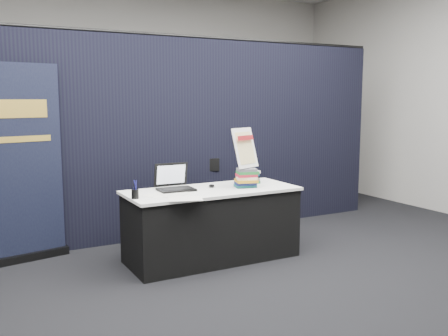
% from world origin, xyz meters
% --- Properties ---
extents(floor, '(8.00, 8.00, 0.00)m').
position_xyz_m(floor, '(0.00, 0.00, 0.00)').
color(floor, black).
rests_on(floor, ground).
extents(wall_back, '(8.00, 0.02, 3.50)m').
position_xyz_m(wall_back, '(0.00, 4.00, 1.75)').
color(wall_back, '#A9A6A0').
rests_on(wall_back, floor).
extents(drape_partition, '(6.00, 0.08, 2.40)m').
position_xyz_m(drape_partition, '(0.00, 1.60, 1.20)').
color(drape_partition, black).
rests_on(drape_partition, floor).
extents(display_table, '(1.80, 0.75, 0.75)m').
position_xyz_m(display_table, '(0.00, 0.55, 0.38)').
color(display_table, black).
rests_on(display_table, floor).
extents(laptop, '(0.37, 0.30, 0.27)m').
position_xyz_m(laptop, '(-0.36, 0.69, 0.81)').
color(laptop, black).
rests_on(laptop, display_table).
extents(mouse, '(0.09, 0.11, 0.03)m').
position_xyz_m(mouse, '(0.05, 0.65, 0.77)').
color(mouse, black).
rests_on(mouse, display_table).
extents(brochure_left, '(0.33, 0.29, 0.00)m').
position_xyz_m(brochure_left, '(-0.60, 0.51, 0.75)').
color(brochure_left, white).
rests_on(brochure_left, display_table).
extents(brochure_mid, '(0.37, 0.31, 0.00)m').
position_xyz_m(brochure_mid, '(-0.45, 0.22, 0.75)').
color(brochure_mid, white).
rests_on(brochure_mid, display_table).
extents(brochure_right, '(0.39, 0.34, 0.00)m').
position_xyz_m(brochure_right, '(-0.46, 0.47, 0.75)').
color(brochure_right, white).
rests_on(brochure_right, display_table).
extents(pen_cup, '(0.09, 0.09, 0.09)m').
position_xyz_m(pen_cup, '(-0.86, 0.45, 0.79)').
color(pen_cup, black).
rests_on(pen_cup, display_table).
extents(book_stack_tall, '(0.25, 0.22, 0.20)m').
position_xyz_m(book_stack_tall, '(0.37, 0.47, 0.85)').
color(book_stack_tall, '#155152').
rests_on(book_stack_tall, display_table).
extents(book_stack_short, '(0.22, 0.18, 0.14)m').
position_xyz_m(book_stack_short, '(0.53, 0.67, 0.82)').
color(book_stack_short, '#1E712D').
rests_on(book_stack_short, display_table).
extents(info_sign, '(0.34, 0.23, 0.44)m').
position_xyz_m(info_sign, '(0.37, 0.50, 1.16)').
color(info_sign, black).
rests_on(info_sign, book_stack_tall).
extents(pullup_banner, '(0.87, 0.26, 2.04)m').
position_xyz_m(pullup_banner, '(-1.73, 1.42, 0.91)').
color(pullup_banner, black).
rests_on(pullup_banner, floor).
extents(stacking_chair, '(0.48, 0.49, 0.93)m').
position_xyz_m(stacking_chair, '(0.42, 1.42, 0.52)').
color(stacking_chair, black).
rests_on(stacking_chair, floor).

